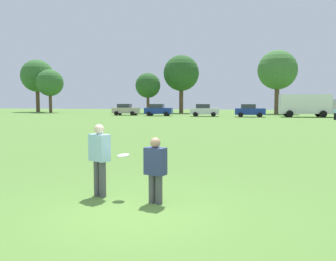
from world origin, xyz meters
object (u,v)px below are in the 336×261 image
at_px(parked_car_mid_right, 250,110).
at_px(box_truck, 309,105).
at_px(parked_car_center, 204,110).
at_px(player_thrower, 100,156).
at_px(parked_car_near_left, 126,110).
at_px(player_defender, 155,167).
at_px(bystander_sideline_watcher, 335,112).
at_px(frisbee, 123,155).
at_px(parked_car_mid_left, 158,110).
at_px(traffic_cone, 152,163).

bearing_deg(parked_car_mid_right, box_truck, 12.75).
height_order(parked_car_center, box_truck, box_truck).
relative_size(player_thrower, parked_car_near_left, 0.38).
relative_size(player_defender, box_truck, 0.16).
bearing_deg(parked_car_center, player_defender, -83.23).
xyz_separation_m(player_thrower, bystander_sideline_watcher, (12.63, 38.92, -0.03)).
bearing_deg(box_truck, frisbee, -102.32).
bearing_deg(player_defender, parked_car_mid_right, 88.57).
distance_m(player_thrower, bystander_sideline_watcher, 40.92).
bearing_deg(box_truck, parked_car_mid_right, -167.25).
bearing_deg(player_defender, bystander_sideline_watcher, 73.99).
relative_size(parked_car_mid_right, box_truck, 0.50).
bearing_deg(parked_car_near_left, parked_car_mid_left, -10.22).
height_order(player_defender, frisbee, player_defender).
bearing_deg(parked_car_mid_left, parked_car_center, -2.27).
distance_m(parked_car_mid_left, bystander_sideline_watcher, 24.63).
distance_m(traffic_cone, parked_car_mid_left, 43.60).
bearing_deg(traffic_cone, parked_car_mid_left, 105.17).
xyz_separation_m(player_thrower, parked_car_mid_right, (2.51, 44.59, -0.01)).
distance_m(parked_car_center, parked_car_mid_right, 6.52).
bearing_deg(parked_car_center, parked_car_near_left, 174.19).
bearing_deg(parked_car_near_left, frisbee, -69.46).
xyz_separation_m(parked_car_near_left, parked_car_mid_right, (19.32, -1.81, 0.00)).
bearing_deg(player_defender, player_thrower, 169.93).
bearing_deg(player_thrower, bystander_sideline_watcher, 72.03).
xyz_separation_m(frisbee, parked_car_center, (-4.54, 45.04, -0.03)).
bearing_deg(frisbee, player_defender, -19.92).
bearing_deg(box_truck, parked_car_near_left, -179.91).
xyz_separation_m(player_defender, frisbee, (-0.84, 0.30, 0.17)).
distance_m(frisbee, box_truck, 47.49).
bearing_deg(player_defender, parked_car_near_left, 111.31).
distance_m(traffic_cone, bystander_sideline_watcher, 37.71).
height_order(parked_car_mid_left, bystander_sideline_watcher, parked_car_mid_left).
relative_size(traffic_cone, parked_car_near_left, 0.11).
bearing_deg(player_defender, frisbee, 160.08).
height_order(traffic_cone, parked_car_mid_right, parked_car_mid_right).
distance_m(parked_car_mid_left, box_truck, 21.87).
xyz_separation_m(traffic_cone, parked_car_near_left, (-17.08, 43.10, 0.69)).
bearing_deg(frisbee, parked_car_center, 95.76).
xyz_separation_m(traffic_cone, bystander_sideline_watcher, (12.35, 35.62, 0.67)).
height_order(player_thrower, parked_car_center, parked_car_center).
height_order(player_defender, parked_car_mid_left, parked_car_mid_left).
height_order(player_thrower, bystander_sideline_watcher, player_thrower).
xyz_separation_m(frisbee, parked_car_mid_left, (-11.69, 45.32, -0.03)).
bearing_deg(parked_car_mid_left, player_thrower, -76.21).
distance_m(player_defender, parked_car_mid_left, 47.31).
bearing_deg(traffic_cone, player_defender, -72.51).
relative_size(player_defender, parked_car_mid_left, 0.33).
bearing_deg(parked_car_mid_right, parked_car_near_left, 174.66).
height_order(player_thrower, box_truck, box_truck).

